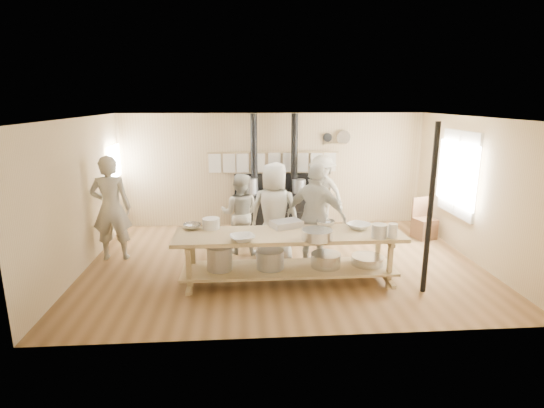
% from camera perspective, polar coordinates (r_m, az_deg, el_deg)
% --- Properties ---
extents(ground, '(7.00, 7.00, 0.00)m').
position_cam_1_polar(ground, '(7.83, 1.51, -7.84)').
color(ground, brown).
rests_on(ground, ground).
extents(room_shell, '(7.00, 7.00, 7.00)m').
position_cam_1_polar(room_shell, '(7.38, 1.59, 3.94)').
color(room_shell, tan).
rests_on(room_shell, ground).
extents(window_right, '(0.09, 1.50, 1.65)m').
position_cam_1_polar(window_right, '(9.00, 23.79, 3.77)').
color(window_right, beige).
rests_on(window_right, ground).
extents(left_opening, '(0.00, 0.90, 0.90)m').
position_cam_1_polar(left_opening, '(9.72, -20.45, 5.35)').
color(left_opening, white).
rests_on(left_opening, ground).
extents(stove, '(1.90, 0.75, 2.60)m').
position_cam_1_polar(stove, '(9.68, 0.27, -0.32)').
color(stove, black).
rests_on(stove, ground).
extents(towel_rail, '(3.00, 0.04, 0.47)m').
position_cam_1_polar(towel_rail, '(9.76, 0.19, 5.94)').
color(towel_rail, tan).
rests_on(towel_rail, ground).
extents(back_wall_shelf, '(0.63, 0.14, 0.32)m').
position_cam_1_polar(back_wall_shelf, '(9.95, 8.71, 8.58)').
color(back_wall_shelf, tan).
rests_on(back_wall_shelf, ground).
extents(prep_table, '(3.60, 0.90, 0.85)m').
position_cam_1_polar(prep_table, '(6.81, 2.21, -6.58)').
color(prep_table, tan).
rests_on(prep_table, ground).
extents(support_post, '(0.08, 0.08, 2.60)m').
position_cam_1_polar(support_post, '(6.70, 20.49, -0.81)').
color(support_post, black).
rests_on(support_post, ground).
extents(cook_far_left, '(0.74, 0.51, 1.94)m').
position_cam_1_polar(cook_far_left, '(8.25, -20.82, -0.53)').
color(cook_far_left, '#B8B6A3').
rests_on(cook_far_left, ground).
extents(cook_left, '(0.86, 0.74, 1.56)m').
position_cam_1_polar(cook_left, '(8.11, -4.30, -1.30)').
color(cook_left, '#B8B6A3').
rests_on(cook_left, ground).
extents(cook_center, '(1.03, 0.82, 1.84)m').
position_cam_1_polar(cook_center, '(7.58, 0.32, -1.24)').
color(cook_center, '#B8B6A3').
rests_on(cook_center, ground).
extents(cook_right, '(1.16, 0.97, 1.86)m').
position_cam_1_polar(cook_right, '(7.34, 5.94, -1.75)').
color(cook_right, '#B8B6A3').
rests_on(cook_right, ground).
extents(cook_by_window, '(1.24, 1.21, 1.71)m').
position_cam_1_polar(cook_by_window, '(9.58, 6.72, 1.47)').
color(cook_by_window, '#B8B6A3').
rests_on(cook_by_window, ground).
extents(chair, '(0.50, 0.50, 0.86)m').
position_cam_1_polar(chair, '(9.65, 19.75, -2.85)').
color(chair, '#533321').
rests_on(chair, ground).
extents(bowl_white_a, '(0.45, 0.45, 0.09)m').
position_cam_1_polar(bowl_white_a, '(6.33, -4.01, -4.60)').
color(bowl_white_a, white).
rests_on(bowl_white_a, prep_table).
extents(bowl_steel_a, '(0.40, 0.40, 0.09)m').
position_cam_1_polar(bowl_steel_a, '(7.01, -10.71, -2.97)').
color(bowl_steel_a, silver).
rests_on(bowl_steel_a, prep_table).
extents(bowl_white_b, '(0.52, 0.52, 0.09)m').
position_cam_1_polar(bowl_white_b, '(7.05, 11.59, -2.92)').
color(bowl_white_b, white).
rests_on(bowl_white_b, prep_table).
extents(bowl_steel_b, '(0.44, 0.44, 0.10)m').
position_cam_1_polar(bowl_steel_b, '(7.09, 7.19, -2.60)').
color(bowl_steel_b, silver).
rests_on(bowl_steel_b, prep_table).
extents(roasting_pan, '(0.57, 0.49, 0.11)m').
position_cam_1_polar(roasting_pan, '(7.00, 1.93, -2.69)').
color(roasting_pan, '#B2B2B7').
rests_on(roasting_pan, prep_table).
extents(mixing_bowl_large, '(0.57, 0.57, 0.15)m').
position_cam_1_polar(mixing_bowl_large, '(6.42, 6.08, -4.10)').
color(mixing_bowl_large, silver).
rests_on(mixing_bowl_large, prep_table).
extents(bucket_galv, '(0.30, 0.30, 0.21)m').
position_cam_1_polar(bucket_galv, '(6.64, 14.22, -3.55)').
color(bucket_galv, gray).
rests_on(bucket_galv, prep_table).
extents(deep_bowl_enamel, '(0.31, 0.31, 0.17)m').
position_cam_1_polar(deep_bowl_enamel, '(6.97, -8.19, -2.61)').
color(deep_bowl_enamel, white).
rests_on(deep_bowl_enamel, prep_table).
extents(pitcher, '(0.14, 0.14, 0.22)m').
position_cam_1_polar(pitcher, '(6.71, 15.93, -3.45)').
color(pitcher, white).
rests_on(pitcher, prep_table).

